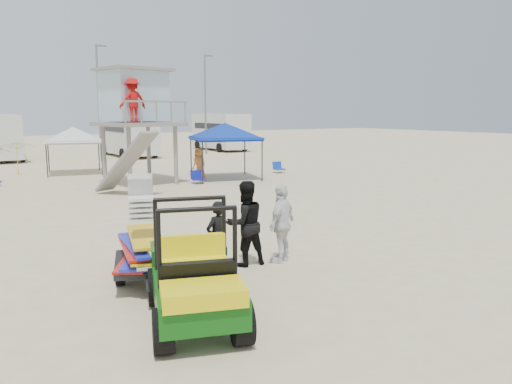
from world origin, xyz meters
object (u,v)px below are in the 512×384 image
canopy_blue (225,126)px  utility_cart (194,269)px  surf_trailer (144,245)px  man_left (217,238)px  lifeguard_tower (135,100)px

canopy_blue → utility_cart: bearing=-120.9°
surf_trailer → man_left: 1.54m
surf_trailer → lifeguard_tower: size_ratio=0.44×
lifeguard_tower → utility_cart: bearing=-106.4°
surf_trailer → man_left: size_ratio=1.47×
surf_trailer → canopy_blue: canopy_blue is taller
utility_cart → man_left: bearing=53.2°
canopy_blue → lifeguard_tower: bearing=170.7°
lifeguard_tower → canopy_blue: (4.47, -0.73, -1.24)m
utility_cart → canopy_blue: (9.24, 15.46, 1.82)m
canopy_blue → surf_trailer: bearing=-125.1°
man_left → lifeguard_tower: bearing=-117.1°
man_left → canopy_blue: bearing=-134.1°
surf_trailer → lifeguard_tower: bearing=71.0°
surf_trailer → lifeguard_tower: (4.76, 13.86, 3.20)m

